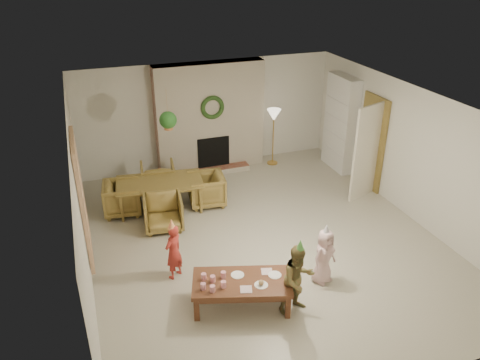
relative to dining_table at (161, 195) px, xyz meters
name	(u,v)px	position (x,y,z in m)	size (l,w,h in m)	color
floor	(263,239)	(1.52, -1.71, -0.30)	(7.00, 7.00, 0.00)	#B7B29E
ceiling	(266,106)	(1.52, -1.71, 2.20)	(7.00, 7.00, 0.00)	white
wall_back	(208,115)	(1.52, 1.79, 0.95)	(7.00, 7.00, 0.00)	silver
wall_front	(389,312)	(1.52, -5.21, 0.95)	(7.00, 7.00, 0.00)	silver
wall_left	(80,206)	(-1.48, -1.71, 0.95)	(7.00, 7.00, 0.00)	silver
wall_right	(412,153)	(4.52, -1.71, 0.95)	(7.00, 7.00, 0.00)	silver
fireplace_mass	(210,117)	(1.52, 1.59, 0.95)	(2.50, 0.40, 2.50)	#5C1D18
fireplace_hearth	(216,170)	(1.52, 1.24, -0.24)	(1.60, 0.30, 0.12)	maroon
fireplace_firebox	(213,152)	(1.52, 1.41, 0.15)	(0.75, 0.12, 0.75)	black
fireplace_wreath	(213,108)	(1.52, 1.36, 1.25)	(0.54, 0.54, 0.10)	#1F4018
floor_lamp_base	(272,163)	(2.98, 1.29, -0.28)	(0.26, 0.26, 0.03)	gold
floor_lamp_post	(273,139)	(2.98, 1.29, 0.34)	(0.03, 0.03, 1.23)	gold
floor_lamp_shade	(274,115)	(2.98, 1.29, 0.94)	(0.33, 0.33, 0.27)	beige
bookshelf_carcass	(341,123)	(4.36, 0.59, 0.80)	(0.30, 1.00, 2.20)	white
bookshelf_shelf_a	(337,149)	(4.34, 0.59, 0.15)	(0.30, 0.92, 0.03)	white
bookshelf_shelf_b	(339,134)	(4.34, 0.59, 0.55)	(0.30, 0.92, 0.03)	white
bookshelf_shelf_c	(340,117)	(4.34, 0.59, 0.95)	(0.30, 0.92, 0.03)	white
bookshelf_shelf_d	(342,100)	(4.34, 0.59, 1.35)	(0.30, 0.92, 0.03)	white
books_row_lower	(340,146)	(4.32, 0.44, 0.29)	(0.20, 0.40, 0.24)	maroon
books_row_mid	(338,127)	(4.32, 0.64, 0.69)	(0.20, 0.44, 0.24)	teal
books_row_upper	(343,113)	(4.32, 0.49, 1.08)	(0.20, 0.36, 0.22)	#B08625
door_frame	(372,143)	(4.48, -0.51, 0.72)	(0.05, 0.86, 2.04)	olive
door_leaf	(366,152)	(4.10, -0.89, 0.70)	(0.05, 0.80, 2.00)	beige
curtain_panel	(82,199)	(-1.44, -1.51, 0.95)	(0.06, 1.20, 2.00)	beige
dining_table	(161,195)	(0.00, 0.00, 0.00)	(1.68, 0.94, 0.59)	olive
dining_chair_near	(163,212)	(-0.09, -0.73, 0.03)	(0.70, 0.72, 0.65)	olive
dining_chair_far	(158,178)	(0.09, 0.73, 0.03)	(0.70, 0.72, 0.65)	olive
dining_chair_left	(123,198)	(-0.73, 0.09, 0.03)	(0.70, 0.72, 0.65)	olive
dining_chair_right	(206,189)	(0.92, -0.11, 0.03)	(0.70, 0.72, 0.65)	olive
hanging_plant_cord	(167,108)	(0.22, -0.21, 1.85)	(0.01, 0.01, 0.70)	tan
hanging_plant_pot	(168,126)	(0.22, -0.21, 1.50)	(0.16, 0.16, 0.12)	#A45F35
hanging_plant_foliage	(168,120)	(0.22, -0.21, 1.62)	(0.32, 0.32, 0.32)	#1A4918
coffee_table_top	(242,283)	(0.56, -3.22, 0.11)	(1.42, 0.71, 0.07)	brown
coffee_table_apron	(242,287)	(0.56, -3.22, 0.03)	(1.31, 0.60, 0.09)	brown
coffee_leg_fl	(197,309)	(-0.14, -3.31, -0.11)	(0.08, 0.08, 0.37)	brown
coffee_leg_fr	(288,307)	(1.09, -3.69, -0.11)	(0.08, 0.08, 0.37)	brown
coffee_leg_bl	(198,283)	(0.03, -2.76, -0.11)	(0.08, 0.08, 0.37)	brown
coffee_leg_br	(283,281)	(1.26, -3.14, -0.11)	(0.08, 0.08, 0.37)	brown
cup_a	(203,286)	(-0.01, -3.22, 0.19)	(0.08, 0.08, 0.10)	white
cup_b	(204,277)	(0.06, -3.01, 0.19)	(0.08, 0.08, 0.10)	white
cup_c	(213,289)	(0.10, -3.31, 0.19)	(0.08, 0.08, 0.10)	white
cup_d	(213,279)	(0.17, -3.10, 0.19)	(0.08, 0.08, 0.10)	white
cup_e	(223,284)	(0.27, -3.27, 0.19)	(0.08, 0.08, 0.10)	white
cup_f	(223,275)	(0.34, -3.06, 0.19)	(0.08, 0.08, 0.10)	white
plate_a	(238,275)	(0.55, -3.08, 0.14)	(0.20, 0.20, 0.01)	white
plate_b	(261,285)	(0.79, -3.41, 0.14)	(0.20, 0.20, 0.01)	white
plate_c	(275,275)	(1.06, -3.27, 0.14)	(0.20, 0.20, 0.01)	white
food_scoop	(261,282)	(0.79, -3.41, 0.19)	(0.08, 0.08, 0.08)	tan
napkin_left	(246,289)	(0.56, -3.43, 0.14)	(0.16, 0.16, 0.01)	#DBA2AE
napkin_right	(267,271)	(0.99, -3.15, 0.14)	(0.16, 0.16, 0.01)	#DBA2AE
child_red	(174,252)	(-0.22, -2.24, 0.17)	(0.34, 0.22, 0.94)	#AF2D25
party_hat_red	(171,224)	(-0.22, -2.24, 0.68)	(0.13, 0.13, 0.18)	#FFDA54
child_plaid	(298,279)	(1.28, -3.59, 0.24)	(0.53, 0.41, 1.08)	#954D28
party_hat_plaid	(300,245)	(1.28, -3.59, 0.82)	(0.13, 0.13, 0.18)	#59B54D
child_pink	(324,256)	(1.95, -3.12, 0.17)	(0.45, 0.29, 0.92)	beige
party_hat_pink	(327,229)	(1.95, -3.12, 0.66)	(0.12, 0.12, 0.17)	silver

